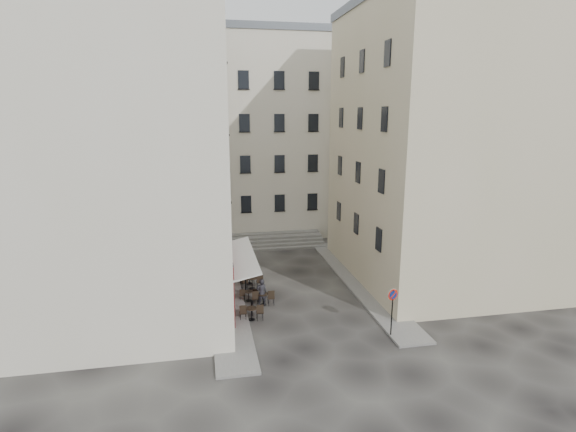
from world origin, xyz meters
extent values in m
plane|color=black|center=(0.00, 0.00, 0.00)|extent=(90.00, 90.00, 0.00)
cube|color=slate|center=(-4.50, 4.00, 0.06)|extent=(2.00, 22.00, 0.12)
cube|color=slate|center=(4.50, 3.00, 0.06)|extent=(2.00, 18.00, 0.12)
cube|color=beige|center=(-10.50, 3.00, 10.00)|extent=(12.00, 16.00, 20.00)
cube|color=#BBB18B|center=(10.50, 3.50, 9.00)|extent=(12.00, 14.00, 18.00)
cube|color=#545960|center=(10.50, 3.50, 18.30)|extent=(12.20, 14.20, 0.60)
cube|color=beige|center=(-1.00, 19.00, 9.00)|extent=(18.00, 10.00, 18.00)
cube|color=#545960|center=(-1.00, 19.00, 18.30)|extent=(18.20, 10.20, 0.60)
cube|color=#470A10|center=(-4.42, 1.00, 1.75)|extent=(0.25, 7.00, 3.50)
cube|color=black|center=(-4.38, 1.00, 1.40)|extent=(0.06, 3.85, 2.00)
cube|color=silver|center=(-3.60, 1.00, 2.95)|extent=(1.58, 7.30, 0.41)
cube|color=slate|center=(0.00, 11.90, 0.10)|extent=(9.00, 1.80, 0.20)
cube|color=slate|center=(0.00, 12.35, 0.30)|extent=(9.00, 1.80, 0.20)
cube|color=slate|center=(0.00, 12.80, 0.50)|extent=(9.00, 1.80, 0.20)
cube|color=slate|center=(0.00, 13.25, 0.70)|extent=(9.00, 1.80, 0.20)
cylinder|color=black|center=(-3.25, -1.00, 0.45)|extent=(0.10, 0.10, 0.90)
sphere|color=black|center=(-3.25, -1.00, 0.92)|extent=(0.12, 0.12, 0.12)
cylinder|color=black|center=(-3.25, 2.50, 0.45)|extent=(0.10, 0.10, 0.90)
sphere|color=black|center=(-3.25, 2.50, 0.92)|extent=(0.12, 0.12, 0.12)
cylinder|color=black|center=(-3.25, 6.00, 0.45)|extent=(0.10, 0.10, 0.90)
sphere|color=black|center=(-3.25, 6.00, 0.92)|extent=(0.12, 0.12, 0.12)
cylinder|color=black|center=(3.57, -4.79, 1.30)|extent=(0.07, 0.07, 2.60)
cylinder|color=red|center=(3.57, -4.79, 2.34)|extent=(0.59, 0.18, 0.60)
cylinder|color=navy|center=(3.57, -4.82, 2.34)|extent=(0.43, 0.15, 0.44)
cube|color=red|center=(3.57, -4.84, 2.34)|extent=(0.35, 0.11, 0.35)
cylinder|color=black|center=(-3.33, -1.57, 0.07)|extent=(0.37, 0.37, 0.02)
cylinder|color=black|center=(-3.33, -1.57, 0.41)|extent=(0.05, 0.05, 0.73)
cylinder|color=black|center=(-3.33, -1.57, 0.75)|extent=(0.62, 0.62, 0.04)
cube|color=black|center=(-2.86, -1.57, 0.47)|extent=(0.39, 0.39, 0.93)
cube|color=black|center=(-3.79, -1.47, 0.47)|extent=(0.39, 0.39, 0.93)
cylinder|color=black|center=(-2.41, 0.28, 0.07)|extent=(0.38, 0.38, 0.02)
cylinder|color=black|center=(-2.41, 0.28, 0.42)|extent=(0.05, 0.05, 0.73)
cylinder|color=black|center=(-2.41, 0.28, 0.75)|extent=(0.63, 0.63, 0.04)
cube|color=black|center=(-1.94, 0.28, 0.47)|extent=(0.40, 0.40, 0.94)
cube|color=black|center=(-2.88, 0.38, 0.47)|extent=(0.40, 0.40, 0.94)
cylinder|color=black|center=(-3.20, 1.09, 0.06)|extent=(0.32, 0.32, 0.02)
cylinder|color=black|center=(-3.20, 1.09, 0.35)|extent=(0.04, 0.04, 0.62)
cylinder|color=black|center=(-3.20, 1.09, 0.64)|extent=(0.53, 0.53, 0.04)
cube|color=black|center=(-2.80, 1.09, 0.40)|extent=(0.34, 0.34, 0.80)
cube|color=black|center=(-3.60, 1.18, 0.40)|extent=(0.34, 0.34, 0.80)
cylinder|color=black|center=(-2.77, 2.96, 0.08)|extent=(0.39, 0.39, 0.02)
cylinder|color=black|center=(-2.77, 2.96, 0.44)|extent=(0.05, 0.05, 0.77)
cylinder|color=black|center=(-2.77, 2.96, 0.79)|extent=(0.66, 0.66, 0.04)
cube|color=black|center=(-2.28, 2.96, 0.49)|extent=(0.42, 0.42, 0.98)
cube|color=black|center=(-3.26, 3.06, 0.49)|extent=(0.42, 0.42, 0.98)
cylinder|color=black|center=(-2.84, 3.95, 0.07)|extent=(0.36, 0.36, 0.02)
cylinder|color=black|center=(-2.84, 3.95, 0.40)|extent=(0.05, 0.05, 0.70)
cylinder|color=black|center=(-2.84, 3.95, 0.72)|extent=(0.60, 0.60, 0.04)
cube|color=black|center=(-2.39, 3.95, 0.45)|extent=(0.38, 0.38, 0.90)
cube|color=black|center=(-3.29, 4.05, 0.45)|extent=(0.38, 0.38, 0.90)
imported|color=black|center=(-2.50, 0.26, 0.86)|extent=(0.65, 0.45, 1.71)
camera|label=1|loc=(-5.71, -24.69, 11.38)|focal=28.00mm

